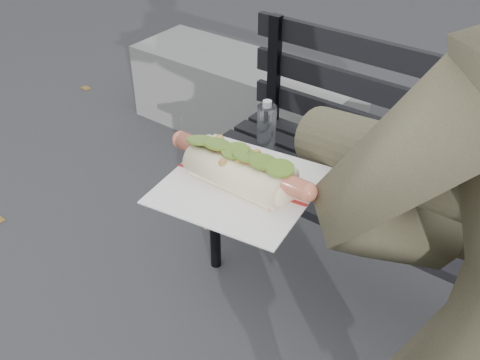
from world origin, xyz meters
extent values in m
cylinder|color=black|center=(-0.61, 0.70, 0.23)|extent=(0.04, 0.04, 0.45)
cylinder|color=black|center=(-0.61, 1.04, 0.23)|extent=(0.04, 0.04, 0.45)
cube|color=black|center=(0.06, 0.69, 0.47)|extent=(1.50, 0.07, 0.03)
cube|color=black|center=(0.06, 0.78, 0.47)|extent=(1.50, 0.07, 0.03)
cube|color=black|center=(0.06, 0.87, 0.47)|extent=(1.50, 0.07, 0.03)
cube|color=black|center=(0.06, 0.96, 0.47)|extent=(1.50, 0.07, 0.03)
cube|color=black|center=(0.06, 1.05, 0.47)|extent=(1.50, 0.07, 0.03)
cube|color=black|center=(-0.61, 1.06, 0.67)|extent=(0.04, 0.03, 0.42)
cube|color=black|center=(0.06, 1.08, 0.57)|extent=(1.50, 0.02, 0.08)
cube|color=black|center=(0.06, 1.08, 0.70)|extent=(1.50, 0.02, 0.08)
cube|color=black|center=(0.06, 1.08, 0.83)|extent=(1.50, 0.02, 0.08)
cylinder|color=white|center=(-0.48, 0.83, 0.57)|extent=(0.06, 0.06, 0.19)
cylinder|color=white|center=(-0.48, 0.83, 0.68)|extent=(0.03, 0.03, 0.02)
cube|color=slate|center=(-1.11, 1.57, 0.20)|extent=(1.20, 0.40, 0.40)
cylinder|color=#4A4631|center=(0.31, 0.06, 1.15)|extent=(0.51, 0.23, 0.19)
cylinder|color=#D8A384|center=(0.09, -0.03, 1.08)|extent=(0.09, 0.08, 0.07)
ellipsoid|color=#D8A384|center=(0.05, -0.04, 1.08)|extent=(0.10, 0.11, 0.03)
cylinder|color=#D8A384|center=(0.00, -0.07, 1.08)|extent=(0.06, 0.02, 0.02)
cylinder|color=#D8A384|center=(0.00, -0.05, 1.08)|extent=(0.06, 0.02, 0.02)
cylinder|color=#D8A384|center=(0.00, -0.03, 1.08)|extent=(0.06, 0.02, 0.02)
cylinder|color=#D8A384|center=(0.00, -0.01, 1.08)|extent=(0.06, 0.02, 0.02)
cylinder|color=#D8A384|center=(0.06, -0.09, 1.08)|extent=(0.04, 0.05, 0.02)
cube|color=white|center=(0.05, -0.04, 1.09)|extent=(0.21, 0.21, 0.00)
cube|color=#B21E1E|center=(0.05, -0.04, 1.09)|extent=(0.19, 0.03, 0.00)
cylinder|color=#C5664B|center=(0.05, -0.04, 1.13)|extent=(0.20, 0.02, 0.02)
sphere|color=#C5664B|center=(-0.05, -0.04, 1.13)|extent=(0.02, 0.02, 0.02)
sphere|color=#C5664B|center=(0.15, -0.04, 1.13)|extent=(0.03, 0.02, 0.02)
sphere|color=#9E6B2D|center=(0.06, -0.04, 1.13)|extent=(0.01, 0.01, 0.01)
sphere|color=#9E6B2D|center=(0.02, -0.03, 1.13)|extent=(0.01, 0.01, 0.01)
sphere|color=#9E6B2D|center=(0.06, -0.05, 1.14)|extent=(0.01, 0.01, 0.01)
sphere|color=#9E6B2D|center=(0.07, -0.02, 1.13)|extent=(0.01, 0.01, 0.01)
sphere|color=#9E6B2D|center=(0.00, -0.03, 1.13)|extent=(0.01, 0.01, 0.01)
sphere|color=#9E6B2D|center=(0.06, -0.04, 1.13)|extent=(0.01, 0.01, 0.01)
sphere|color=#9E6B2D|center=(0.01, -0.03, 1.13)|extent=(0.01, 0.01, 0.01)
sphere|color=#9E6B2D|center=(0.09, -0.02, 1.13)|extent=(0.01, 0.01, 0.01)
sphere|color=#9E6B2D|center=(0.04, -0.02, 1.13)|extent=(0.01, 0.01, 0.01)
sphere|color=#9E6B2D|center=(0.04, -0.02, 1.13)|extent=(0.01, 0.01, 0.01)
sphere|color=#9E6B2D|center=(0.09, -0.04, 1.13)|extent=(0.01, 0.01, 0.01)
sphere|color=#9E6B2D|center=(0.05, -0.02, 1.14)|extent=(0.01, 0.01, 0.01)
sphere|color=#9E6B2D|center=(0.01, -0.06, 1.13)|extent=(0.01, 0.01, 0.01)
sphere|color=#9E6B2D|center=(0.07, -0.02, 1.14)|extent=(0.01, 0.01, 0.01)
sphere|color=#9E6B2D|center=(0.00, -0.03, 1.13)|extent=(0.01, 0.01, 0.01)
sphere|color=#9E6B2D|center=(0.06, -0.02, 1.13)|extent=(0.01, 0.01, 0.01)
sphere|color=#9E6B2D|center=(0.05, -0.03, 1.14)|extent=(0.01, 0.01, 0.01)
sphere|color=#9E6B2D|center=(0.01, -0.02, 1.13)|extent=(0.01, 0.01, 0.01)
sphere|color=#9E6B2D|center=(0.02, -0.04, 1.13)|extent=(0.01, 0.01, 0.01)
sphere|color=#9E6B2D|center=(0.11, -0.05, 1.13)|extent=(0.01, 0.01, 0.01)
sphere|color=#9E6B2D|center=(0.00, -0.06, 1.13)|extent=(0.01, 0.01, 0.01)
sphere|color=#9E6B2D|center=(0.04, -0.06, 1.13)|extent=(0.01, 0.01, 0.01)
cylinder|color=#588123|center=(-0.01, -0.04, 1.14)|extent=(0.04, 0.04, 0.01)
cylinder|color=#588123|center=(0.02, -0.04, 1.14)|extent=(0.04, 0.04, 0.01)
cylinder|color=#588123|center=(0.04, -0.04, 1.14)|extent=(0.04, 0.04, 0.01)
cylinder|color=#588123|center=(0.06, -0.04, 1.14)|extent=(0.04, 0.04, 0.01)
cylinder|color=#588123|center=(0.09, -0.04, 1.14)|extent=(0.04, 0.04, 0.01)
cylinder|color=#588123|center=(0.11, -0.04, 1.14)|extent=(0.04, 0.04, 0.01)
cube|color=brown|center=(-2.19, 1.42, 0.00)|extent=(0.06, 0.04, 0.00)
cube|color=brown|center=(-1.34, 1.39, 0.00)|extent=(0.06, 0.07, 0.00)
cube|color=brown|center=(-1.31, 1.84, 0.00)|extent=(0.03, 0.05, 0.00)
cube|color=brown|center=(-0.29, 1.24, 0.00)|extent=(0.07, 0.06, 0.00)
cube|color=brown|center=(-2.27, 1.99, 0.00)|extent=(0.05, 0.06, 0.00)
camera|label=1|loc=(0.41, -0.52, 1.52)|focal=42.00mm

